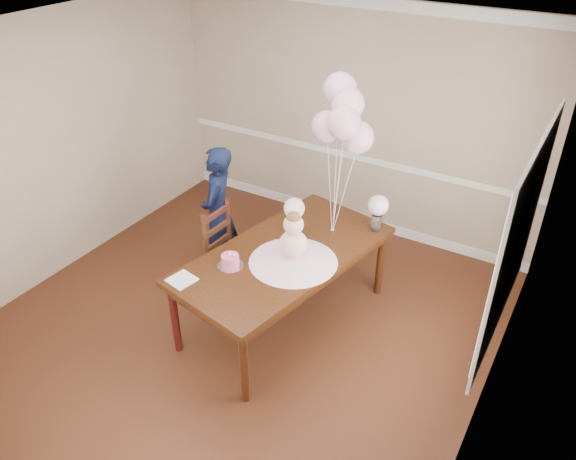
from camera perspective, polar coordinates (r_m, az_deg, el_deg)
The scene contains 51 objects.
floor at distance 5.49m, azimuth -5.84°, elevation -10.54°, with size 4.50×5.00×0.00m, color #36180D.
ceiling at distance 4.18m, azimuth -7.94°, elevation 17.91°, with size 4.50×5.00×0.02m, color silver.
wall_back at distance 6.64m, azimuth 6.41°, elevation 11.11°, with size 4.50×0.02×2.70m, color tan.
wall_left at distance 6.20m, azimuth -23.82°, elevation 6.95°, with size 0.02×5.00×2.70m, color tan.
wall_right at distance 3.96m, azimuth 20.63°, elevation -6.81°, with size 0.02×5.00×2.70m, color tan.
chair_rail_trim at distance 6.80m, azimuth 6.14°, elevation 7.55°, with size 4.50×0.02×0.07m, color white.
crown_molding at distance 6.29m, azimuth 7.11°, elevation 22.03°, with size 4.50×0.02×0.12m, color white.
baseboard_trim at distance 7.19m, azimuth 5.76°, elevation 1.45°, with size 4.50×0.02×0.12m, color white.
window_frame at distance 4.27m, azimuth 22.33°, elevation -0.88°, with size 0.02×1.66×1.56m, color silver.
window_blinds at distance 4.27m, azimuth 22.10°, elevation -0.82°, with size 0.01×1.50×1.40m, color white.
dining_table_top at distance 5.17m, azimuth -0.39°, elevation -2.55°, with size 1.05×2.11×0.05m, color black.
table_apron at distance 5.22m, azimuth -0.39°, elevation -3.27°, with size 0.95×2.00×0.11m, color black.
table_leg_fl at distance 5.18m, azimuth -11.42°, elevation -8.79°, with size 0.07×0.07×0.74m, color black.
table_leg_fr at distance 4.66m, azimuth -4.48°, elevation -13.72°, with size 0.07×0.07×0.74m, color black.
table_leg_bl at distance 6.24m, azimuth 2.60°, elevation -0.24°, with size 0.07×0.07×0.74m, color black.
table_leg_br at distance 5.82m, azimuth 9.33°, elevation -3.34°, with size 0.07×0.07×0.74m, color black.
baby_skirt at distance 5.01m, azimuth 0.54°, elevation -2.75°, with size 0.80×0.80×0.11m, color #F6B5D7.
baby_torso at distance 4.93m, azimuth 0.55°, elevation -1.44°, with size 0.25×0.25×0.25m, color #FFA1C0.
baby_head at distance 4.82m, azimuth 0.56°, elevation 0.54°, with size 0.18×0.18×0.18m, color beige.
baby_hair at distance 4.79m, azimuth 0.57°, elevation 1.19°, with size 0.13×0.13×0.13m, color brown.
cake_platter at distance 5.01m, azimuth -5.85°, elevation -3.63°, with size 0.23×0.23×0.01m, color silver.
birthday_cake at distance 4.97m, azimuth -5.88°, elevation -3.10°, with size 0.16×0.16×0.11m, color #E94979.
cake_flower_a at distance 4.93m, azimuth -5.93°, elevation -2.45°, with size 0.03×0.03×0.03m, color white.
cake_flower_b at distance 4.93m, azimuth -5.50°, elevation -2.48°, with size 0.03×0.03×0.03m, color silver.
rose_vase_near at distance 5.40m, azimuth 0.62°, elevation 0.47°, with size 0.11×0.11×0.17m, color silver.
roses_near at distance 5.30m, azimuth 0.63°, elevation 2.22°, with size 0.20×0.20×0.20m, color #FFD5DA.
rose_vase_far at distance 5.51m, azimuth 8.99°, elevation 0.78°, with size 0.11×0.11×0.17m, color white.
roses_far at distance 5.42m, azimuth 9.16°, elevation 2.50°, with size 0.20×0.20×0.20m, color #FFD5DC.
napkin at distance 4.90m, azimuth -10.73°, elevation -4.99°, with size 0.21×0.21×0.01m, color white.
balloon_weight at distance 5.47m, azimuth 4.52°, elevation -0.08°, with size 0.04×0.04×0.02m, color silver.
balloon_a at distance 5.05m, azimuth 4.06°, elevation 10.42°, with size 0.30×0.30×0.30m, color #E09FB0.
balloon_b at distance 4.86m, azimuth 5.70°, elevation 10.77°, with size 0.30×0.30×0.30m, color #E19FB1.
balloon_c at distance 4.99m, azimuth 6.09°, elevation 12.62°, with size 0.30×0.30×0.30m, color #F1ABBB.
balloon_d at distance 5.03m, azimuth 5.32°, elevation 14.09°, with size 0.30×0.30×0.30m, color #DB9BBC.
balloon_e at distance 4.99m, azimuth 7.05°, elevation 9.33°, with size 0.30×0.30×0.30m, color #E8A4C3.
balloon_ribbon_a at distance 5.28m, azimuth 4.27°, elevation 4.20°, with size 0.00×0.00×0.89m, color white.
balloon_ribbon_b at distance 5.18m, azimuth 5.03°, elevation 4.25°, with size 0.00×0.00×0.99m, color white.
balloon_ribbon_c at distance 5.23m, azimuth 5.22°, elevation 5.20°, with size 0.00×0.00×1.10m, color white.
balloon_ribbon_d at distance 5.24m, azimuth 4.86°, elevation 5.93°, with size 0.00×0.00×1.20m, color white.
balloon_ribbon_e at distance 5.25m, azimuth 5.67°, elevation 3.65°, with size 0.00×0.00×0.83m, color white.
dining_chair_seat at distance 5.61m, azimuth -5.41°, elevation -3.40°, with size 0.45×0.45×0.05m, color #3E2010.
chair_leg_fl at distance 5.74m, azimuth -7.86°, elevation -5.65°, with size 0.04×0.04×0.44m, color #391A0F.
chair_leg_fr at distance 5.55m, azimuth -4.92°, elevation -6.93°, with size 0.04×0.04×0.44m, color #37170F.
chair_leg_bl at distance 5.96m, azimuth -5.63°, elevation -3.86°, with size 0.04×0.04×0.44m, color #3B1E10.
chair_leg_br at distance 5.78m, azimuth -2.73°, elevation -5.02°, with size 0.04×0.04×0.44m, color #3B1410.
chair_back_post_l at distance 5.45m, azimuth -8.43°, elevation -1.11°, with size 0.04×0.04×0.57m, color #3D2310.
chair_back_post_r at distance 5.68m, azimuth -6.07°, elevation 0.58°, with size 0.04×0.04×0.57m, color #3E1A10.
chair_slat_low at distance 5.63m, azimuth -7.14°, elevation -1.30°, with size 0.03×0.41×0.05m, color #351A0E.
chair_slat_mid at distance 5.54m, azimuth -7.25°, elevation 0.11°, with size 0.03×0.41×0.05m, color #371D0F.
chair_slat_top at distance 5.46m, azimuth -7.37°, elevation 1.56°, with size 0.03×0.41×0.05m, color #3B1610.
woman at distance 5.96m, azimuth -7.08°, elevation 1.83°, with size 0.53×0.35×1.46m, color black.
Camera 1 is at (2.52, -3.18, 3.70)m, focal length 35.00 mm.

